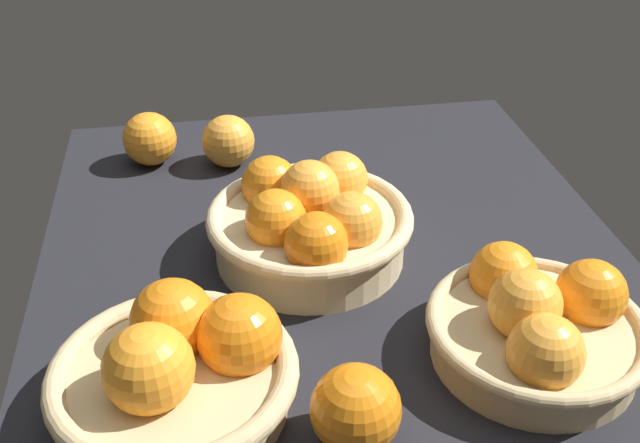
% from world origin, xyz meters
% --- Properties ---
extents(market_tray, '(0.84, 0.72, 0.03)m').
position_xyz_m(market_tray, '(0.00, 0.00, 0.01)').
color(market_tray, black).
rests_on(market_tray, ground).
extents(basket_near_left, '(0.22, 0.22, 0.11)m').
position_xyz_m(basket_near_left, '(-0.20, -0.17, 0.07)').
color(basket_near_left, tan).
rests_on(basket_near_left, market_tray).
extents(basket_far_left, '(0.24, 0.24, 0.11)m').
position_xyz_m(basket_far_left, '(-0.20, 0.19, 0.07)').
color(basket_far_left, tan).
rests_on(basket_far_left, market_tray).
extents(basket_center, '(0.25, 0.25, 0.12)m').
position_xyz_m(basket_center, '(0.01, 0.03, 0.08)').
color(basket_center, '#D3BC8C').
rests_on(basket_center, market_tray).
extents(loose_orange_front_gap, '(0.08, 0.08, 0.08)m').
position_xyz_m(loose_orange_front_gap, '(-0.28, 0.04, 0.07)').
color(loose_orange_front_gap, orange).
rests_on(loose_orange_front_gap, market_tray).
extents(loose_orange_back_gap, '(0.08, 0.08, 0.08)m').
position_xyz_m(loose_orange_back_gap, '(0.28, 0.23, 0.07)').
color(loose_orange_back_gap, orange).
rests_on(loose_orange_back_gap, market_tray).
extents(loose_orange_side_gap, '(0.08, 0.08, 0.08)m').
position_xyz_m(loose_orange_side_gap, '(0.26, 0.11, 0.07)').
color(loose_orange_side_gap, '#F49E33').
rests_on(loose_orange_side_gap, market_tray).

